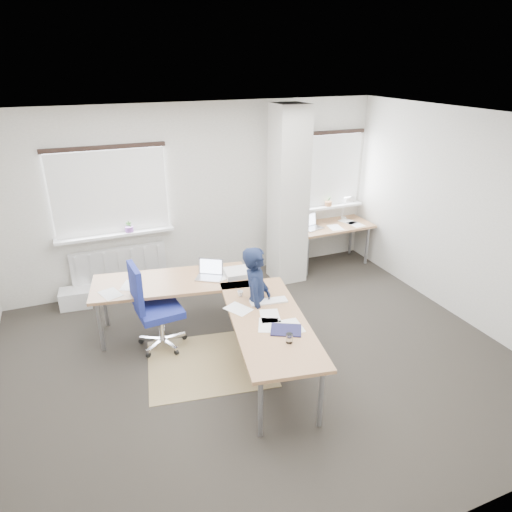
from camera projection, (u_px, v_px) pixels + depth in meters
name	position (u px, v px, depth m)	size (l,w,h in m)	color
ground	(260.00, 360.00, 5.53)	(6.00, 6.00, 0.00)	#292421
room_shell	(260.00, 210.00, 5.29)	(6.04, 5.04, 2.82)	#BAB5AA
floor_mat	(210.00, 363.00, 5.48)	(1.45, 1.23, 0.01)	#978052
white_crate	(76.00, 298.00, 6.69)	(0.44, 0.31, 0.27)	white
desk_main	(220.00, 301.00, 5.48)	(2.40, 2.98, 0.96)	olive
desk_side	(331.00, 227.00, 7.87)	(1.41, 0.73, 1.22)	olive
task_chair	(157.00, 324.00, 5.67)	(0.63, 0.63, 1.16)	navy
person	(257.00, 302.00, 5.44)	(0.51, 0.33, 1.40)	black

